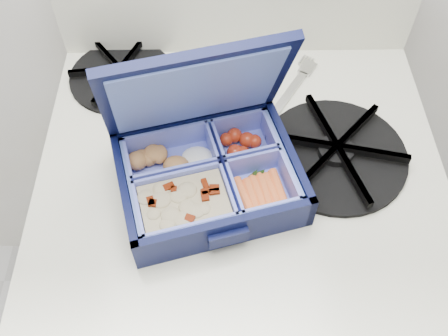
{
  "coord_description": "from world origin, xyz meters",
  "views": [
    {
      "loc": [
        -0.26,
        1.31,
        1.35
      ],
      "look_at": [
        -0.25,
        1.67,
        0.84
      ],
      "focal_mm": 40.0,
      "sensor_mm": 36.0,
      "label": 1
    }
  ],
  "objects_px": {
    "stove": "(235,279)",
    "bento_box": "(209,178)",
    "burner_grate": "(336,150)",
    "fork": "(282,103)"
  },
  "relations": [
    {
      "from": "stove",
      "to": "bento_box",
      "type": "bearing_deg",
      "value": -131.57
    },
    {
      "from": "stove",
      "to": "fork",
      "type": "bearing_deg",
      "value": 57.35
    },
    {
      "from": "bento_box",
      "to": "fork",
      "type": "height_order",
      "value": "bento_box"
    },
    {
      "from": "stove",
      "to": "bento_box",
      "type": "xyz_separation_m",
      "value": [
        -0.04,
        -0.05,
        0.43
      ]
    },
    {
      "from": "stove",
      "to": "bento_box",
      "type": "relative_size",
      "value": 3.72
    },
    {
      "from": "stove",
      "to": "burner_grate",
      "type": "xyz_separation_m",
      "value": [
        0.13,
        0.0,
        0.42
      ]
    },
    {
      "from": "stove",
      "to": "burner_grate",
      "type": "height_order",
      "value": "burner_grate"
    },
    {
      "from": "fork",
      "to": "bento_box",
      "type": "bearing_deg",
      "value": -93.64
    },
    {
      "from": "stove",
      "to": "burner_grate",
      "type": "bearing_deg",
      "value": 1.42
    },
    {
      "from": "burner_grate",
      "to": "fork",
      "type": "height_order",
      "value": "burner_grate"
    }
  ]
}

